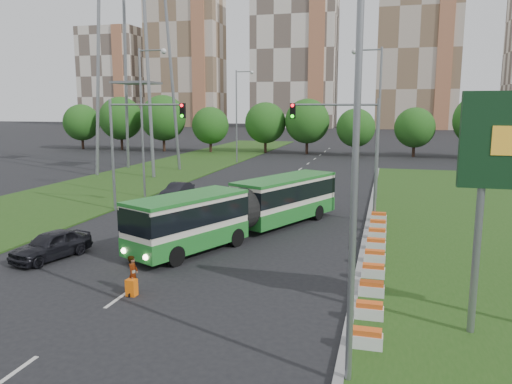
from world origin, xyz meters
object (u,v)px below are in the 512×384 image
(articulated_bus, at_px, (242,208))
(traffic_mast_median, at_px, (351,140))
(pedestrian, at_px, (133,274))
(shopping_trolley, at_px, (132,288))
(traffic_mast_left, at_px, (132,137))
(car_left_near, at_px, (51,245))
(car_left_far, at_px, (178,191))

(articulated_bus, bearing_deg, traffic_mast_median, 66.48)
(pedestrian, bearing_deg, shopping_trolley, -172.49)
(articulated_bus, xyz_separation_m, shopping_trolley, (-1.55, -10.40, -1.27))
(traffic_mast_left, height_order, car_left_near, traffic_mast_left)
(articulated_bus, bearing_deg, pedestrian, -74.66)
(traffic_mast_left, distance_m, car_left_far, 7.34)
(traffic_mast_left, bearing_deg, articulated_bus, -24.76)
(traffic_mast_median, bearing_deg, traffic_mast_left, -176.23)
(traffic_mast_left, relative_size, pedestrian, 5.07)
(car_left_far, distance_m, pedestrian, 21.10)
(traffic_mast_left, distance_m, car_left_near, 12.26)
(articulated_bus, distance_m, car_left_far, 13.01)
(traffic_mast_left, distance_m, shopping_trolley, 17.34)
(car_left_near, relative_size, pedestrian, 2.64)
(car_left_near, xyz_separation_m, car_left_far, (-0.59, 16.83, -0.07))
(traffic_mast_left, distance_m, articulated_bus, 10.90)
(traffic_mast_median, xyz_separation_m, shopping_trolley, (-7.41, -15.69, -5.01))
(traffic_mast_median, height_order, traffic_mast_left, same)
(shopping_trolley, bearing_deg, articulated_bus, 84.56)
(articulated_bus, bearing_deg, shopping_trolley, -74.04)
(car_left_far, xyz_separation_m, pedestrian, (6.81, -19.97, 0.15))
(pedestrian, relative_size, shopping_trolley, 2.30)
(pedestrian, bearing_deg, car_left_near, 56.91)
(traffic_mast_left, relative_size, articulated_bus, 0.50)
(articulated_bus, height_order, car_left_near, articulated_bus)
(car_left_near, xyz_separation_m, shopping_trolley, (6.29, -3.43, -0.37))
(shopping_trolley, bearing_deg, car_left_near, 154.46)
(articulated_bus, xyz_separation_m, car_left_far, (-8.43, 9.85, -0.98))
(car_left_near, relative_size, shopping_trolley, 6.08)
(traffic_mast_left, xyz_separation_m, pedestrian, (7.67, -14.40, -4.56))
(car_left_near, distance_m, pedestrian, 6.97)
(traffic_mast_median, distance_m, traffic_mast_left, 15.19)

